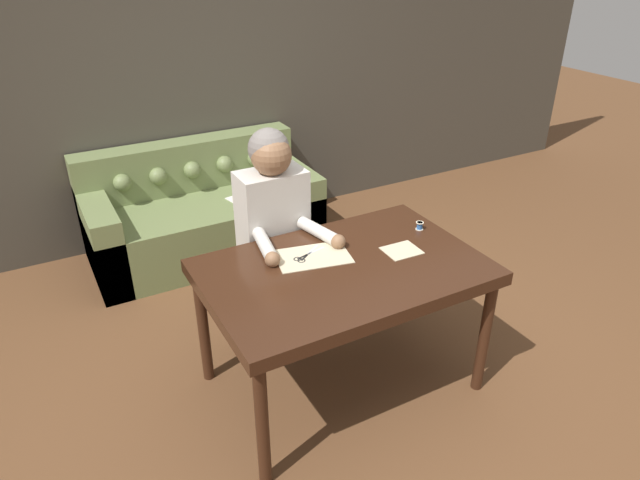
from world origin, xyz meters
TOP-DOWN VIEW (x-y plane):
  - ground_plane at (0.00, 0.00)m, footprint 16.00×16.00m
  - wall_back at (0.00, 2.24)m, footprint 8.00×0.06m
  - dining_table at (-0.11, -0.02)m, footprint 1.41×0.92m
  - couch at (-0.28, 1.83)m, footprint 1.72×0.83m
  - person at (-0.23, 0.56)m, footprint 0.46×0.59m
  - pattern_paper_main at (-0.20, 0.14)m, footprint 0.42×0.32m
  - pattern_paper_offcut at (0.24, -0.03)m, footprint 0.19×0.17m
  - scissors at (-0.24, 0.15)m, footprint 0.20×0.13m
  - thread_spool at (0.47, 0.12)m, footprint 0.04×0.04m

SIDE VIEW (x-z plane):
  - ground_plane at x=0.00m, z-range 0.00..0.00m
  - couch at x=-0.28m, z-range -0.11..0.72m
  - person at x=-0.23m, z-range 0.03..1.36m
  - dining_table at x=-0.11m, z-range 0.31..1.07m
  - pattern_paper_main at x=-0.20m, z-range 0.76..0.77m
  - pattern_paper_offcut at x=0.24m, z-range 0.76..0.77m
  - scissors at x=-0.24m, z-range 0.76..0.77m
  - thread_spool at x=0.47m, z-range 0.76..0.81m
  - wall_back at x=0.00m, z-range 0.00..2.60m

